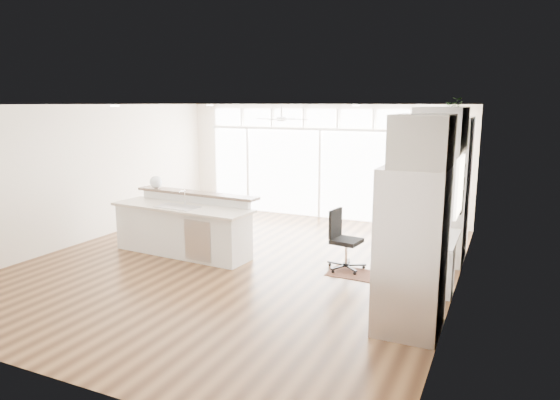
% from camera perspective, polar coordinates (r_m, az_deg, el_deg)
% --- Properties ---
extents(floor, '(7.00, 8.00, 0.02)m').
position_cam_1_polar(floor, '(8.72, -4.55, -7.29)').
color(floor, '#442814').
rests_on(floor, ground).
extents(ceiling, '(7.00, 8.00, 0.02)m').
position_cam_1_polar(ceiling, '(8.28, -4.84, 10.82)').
color(ceiling, white).
rests_on(ceiling, wall_back).
extents(wall_back, '(7.00, 0.04, 2.70)m').
position_cam_1_polar(wall_back, '(12.00, 4.74, 4.41)').
color(wall_back, white).
rests_on(wall_back, floor).
extents(wall_front, '(7.00, 0.04, 2.70)m').
position_cam_1_polar(wall_front, '(5.36, -26.22, -4.97)').
color(wall_front, white).
rests_on(wall_front, floor).
extents(wall_left, '(0.04, 8.00, 2.70)m').
position_cam_1_polar(wall_left, '(10.55, -21.52, 2.76)').
color(wall_left, white).
rests_on(wall_left, floor).
extents(wall_right, '(0.04, 8.00, 2.70)m').
position_cam_1_polar(wall_right, '(7.36, 19.80, -0.40)').
color(wall_right, white).
rests_on(wall_right, floor).
extents(glass_wall, '(5.80, 0.06, 2.08)m').
position_cam_1_polar(glass_wall, '(11.98, 4.62, 2.95)').
color(glass_wall, white).
rests_on(glass_wall, wall_back).
extents(transom_row, '(5.90, 0.06, 0.40)m').
position_cam_1_polar(transom_row, '(11.87, 4.72, 9.32)').
color(transom_row, white).
rests_on(transom_row, wall_back).
extents(desk_window, '(0.04, 0.85, 0.85)m').
position_cam_1_polar(desk_window, '(7.62, 19.81, 1.51)').
color(desk_window, white).
rests_on(desk_window, wall_right).
extents(ceiling_fan, '(1.16, 1.16, 0.32)m').
position_cam_1_polar(ceiling_fan, '(11.00, 0.17, 9.75)').
color(ceiling_fan, white).
rests_on(ceiling_fan, ceiling).
extents(recessed_lights, '(3.40, 3.00, 0.02)m').
position_cam_1_polar(recessed_lights, '(8.45, -4.16, 10.70)').
color(recessed_lights, silver).
rests_on(recessed_lights, ceiling).
extents(oven_cabinet, '(0.64, 1.20, 2.50)m').
position_cam_1_polar(oven_cabinet, '(9.17, 18.75, 1.18)').
color(oven_cabinet, white).
rests_on(oven_cabinet, floor).
extents(desk_nook, '(0.72, 1.30, 0.76)m').
position_cam_1_polar(desk_nook, '(7.92, 16.87, -6.68)').
color(desk_nook, white).
rests_on(desk_nook, floor).
extents(upper_cabinets, '(0.64, 1.30, 0.64)m').
position_cam_1_polar(upper_cabinets, '(7.57, 18.00, 7.66)').
color(upper_cabinets, white).
rests_on(upper_cabinets, wall_right).
extents(refrigerator, '(0.76, 0.90, 2.00)m').
position_cam_1_polar(refrigerator, '(6.18, 14.82, -5.55)').
color(refrigerator, silver).
rests_on(refrigerator, floor).
extents(fridge_cabinet, '(0.64, 0.90, 0.60)m').
position_cam_1_polar(fridge_cabinet, '(5.94, 16.00, 6.52)').
color(fridge_cabinet, white).
rests_on(fridge_cabinet, wall_right).
extents(framed_photos, '(0.06, 0.22, 0.80)m').
position_cam_1_polar(framed_photos, '(8.25, 20.14, 1.12)').
color(framed_photos, black).
rests_on(framed_photos, wall_right).
extents(kitchen_island, '(2.80, 1.22, 1.09)m').
position_cam_1_polar(kitchen_island, '(9.25, -11.14, -2.82)').
color(kitchen_island, white).
rests_on(kitchen_island, floor).
extents(rug, '(0.82, 0.60, 0.01)m').
position_cam_1_polar(rug, '(8.26, 8.38, -8.31)').
color(rug, '#361911').
rests_on(rug, floor).
extents(office_chair, '(0.58, 0.55, 1.00)m').
position_cam_1_polar(office_chair, '(8.31, 7.61, -4.62)').
color(office_chair, black).
rests_on(office_chair, floor).
extents(fishbowl, '(0.25, 0.25, 0.24)m').
position_cam_1_polar(fishbowl, '(10.04, -14.00, 2.00)').
color(fishbowl, white).
rests_on(fishbowl, kitchen_island).
extents(monitor, '(0.08, 0.43, 0.36)m').
position_cam_1_polar(monitor, '(7.78, 16.51, -2.70)').
color(monitor, black).
rests_on(monitor, desk_nook).
extents(keyboard, '(0.12, 0.30, 0.01)m').
position_cam_1_polar(keyboard, '(7.85, 15.21, -3.81)').
color(keyboard, white).
rests_on(keyboard, desk_nook).
extents(potted_plant, '(0.29, 0.32, 0.25)m').
position_cam_1_polar(potted_plant, '(9.05, 19.29, 9.78)').
color(potted_plant, '#376129').
rests_on(potted_plant, oven_cabinet).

